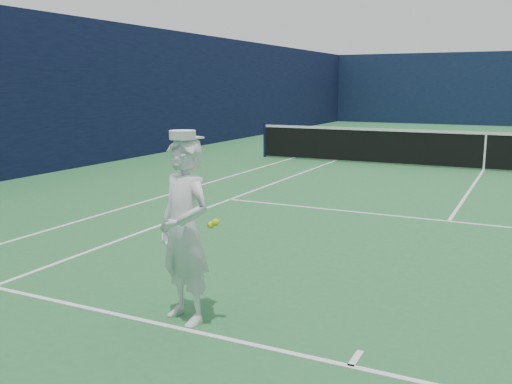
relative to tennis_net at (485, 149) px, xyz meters
The scene contains 5 objects.
ground 0.55m from the tennis_net, ahead, with size 80.00×80.00×0.00m, color #286936.
court_markings 0.55m from the tennis_net, ahead, with size 11.03×23.83×0.01m.
windscreen_fence 1.45m from the tennis_net, ahead, with size 20.12×36.12×4.00m.
tennis_net is the anchor object (origin of this frame).
tennis_player 11.81m from the tennis_net, 98.19° to the right, with size 0.74×0.69×1.81m.
Camera 1 is at (1.19, -16.00, 2.22)m, focal length 40.00 mm.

